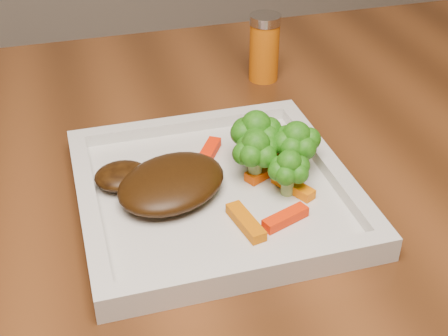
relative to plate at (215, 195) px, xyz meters
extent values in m
cube|color=silver|center=(0.00, 0.00, 0.00)|extent=(0.27, 0.27, 0.01)
ellipsoid|color=#371E08|center=(-0.04, 0.00, 0.02)|extent=(0.15, 0.14, 0.03)
cube|color=#EE2903|center=(0.05, -0.07, 0.01)|extent=(0.05, 0.03, 0.01)
cube|color=#CD6303|center=(0.01, -0.06, 0.01)|extent=(0.02, 0.06, 0.01)
cube|color=orange|center=(0.10, 0.04, 0.01)|extent=(0.06, 0.03, 0.01)
cube|color=#FA2404|center=(0.01, 0.06, 0.01)|extent=(0.04, 0.05, 0.01)
cube|color=orange|center=(0.08, -0.02, 0.01)|extent=(0.03, 0.05, 0.01)
cube|color=#DC4703|center=(0.06, 0.01, 0.01)|extent=(0.06, 0.04, 0.01)
cylinder|color=#CB5F0B|center=(0.14, 0.25, 0.04)|extent=(0.05, 0.05, 0.09)
camera|label=1|loc=(-0.13, -0.49, 0.38)|focal=50.00mm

